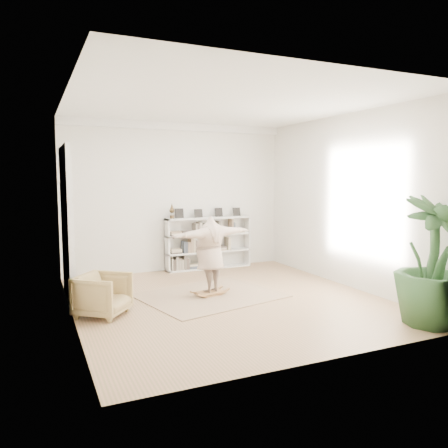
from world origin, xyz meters
The scene contains 9 objects.
floor centered at (0.00, 0.00, 0.00)m, with size 6.00×6.00×0.00m, color olive.
room_shell centered at (0.00, 2.94, 3.51)m, with size 6.00×6.00×6.00m.
doors centered at (-2.70, 1.30, 1.40)m, with size 0.09×1.78×2.92m.
bookshelf centered at (0.74, 2.82, 0.64)m, with size 2.20×0.35×1.64m.
armchair centered at (-2.28, -0.02, 0.35)m, with size 0.75×0.77×0.70m, color #A77E58.
rug centered at (-0.20, 0.37, 0.01)m, with size 2.50×2.00×0.02m, color tan.
rocker_board centered at (-0.20, 0.37, 0.07)m, with size 0.58×0.42×0.11m.
person centered at (-0.20, 0.37, 0.86)m, with size 1.80×0.49×1.46m, color tan.
houseplant centered at (2.30, -2.55, 1.00)m, with size 1.12×1.12×2.01m, color #2A4F27.
Camera 1 is at (-3.32, -7.27, 2.27)m, focal length 35.00 mm.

